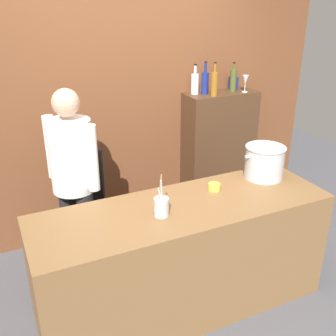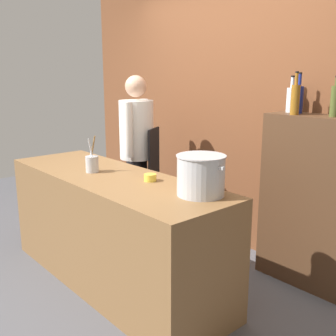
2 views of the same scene
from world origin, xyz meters
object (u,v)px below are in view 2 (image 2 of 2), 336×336
object	(u,v)px
chef	(137,146)
wine_bottle_olive	(335,101)
butter_jar	(150,178)
utensil_crock	(92,163)
stockpot_large	(201,175)
wine_bottle_cobalt	(299,99)
wine_bottle_amber	(295,99)
wine_bottle_clear	(291,99)

from	to	relation	value
chef	wine_bottle_olive	distance (m)	1.91
butter_jar	utensil_crock	bearing A→B (deg)	-161.46
stockpot_large	wine_bottle_cobalt	world-z (taller)	wine_bottle_cobalt
utensil_crock	wine_bottle_amber	size ratio (longest dim) A/B	0.91
utensil_crock	wine_bottle_cobalt	world-z (taller)	wine_bottle_cobalt
butter_jar	wine_bottle_amber	distance (m)	1.26
stockpot_large	utensil_crock	size ratio (longest dim) A/B	1.30
butter_jar	wine_bottle_amber	world-z (taller)	wine_bottle_amber
wine_bottle_olive	wine_bottle_clear	xyz separation A→B (m)	(-0.40, 0.07, -0.01)
wine_bottle_olive	wine_bottle_cobalt	distance (m)	0.31
wine_bottle_clear	stockpot_large	bearing A→B (deg)	-87.06
chef	utensil_crock	bearing A→B (deg)	176.32
chef	butter_jar	world-z (taller)	chef
stockpot_large	wine_bottle_cobalt	bearing A→B (deg)	88.14
utensil_crock	wine_bottle_clear	size ratio (longest dim) A/B	1.01
wine_bottle_cobalt	utensil_crock	bearing A→B (deg)	-129.77
wine_bottle_olive	stockpot_large	bearing A→B (deg)	-108.65
utensil_crock	wine_bottle_olive	distance (m)	1.91
stockpot_large	utensil_crock	bearing A→B (deg)	-168.38
chef	wine_bottle_amber	size ratio (longest dim) A/B	5.11
chef	butter_jar	bearing A→B (deg)	-154.34
utensil_crock	wine_bottle_cobalt	xyz separation A→B (m)	(1.05, 1.26, 0.51)
wine_bottle_cobalt	stockpot_large	bearing A→B (deg)	-91.86
utensil_crock	wine_bottle_clear	world-z (taller)	wine_bottle_clear
wine_bottle_olive	chef	bearing A→B (deg)	-165.47
butter_jar	wine_bottle_olive	bearing A→B (deg)	51.68
butter_jar	wine_bottle_clear	size ratio (longest dim) A/B	0.32
butter_jar	wine_bottle_cobalt	size ratio (longest dim) A/B	0.29
stockpot_large	wine_bottle_olive	bearing A→B (deg)	71.35
utensil_crock	wine_bottle_clear	xyz separation A→B (m)	(0.96, 1.30, 0.50)
chef	wine_bottle_clear	xyz separation A→B (m)	(1.38, 0.53, 0.51)
wine_bottle_olive	wine_bottle_amber	bearing A→B (deg)	-163.15
wine_bottle_amber	utensil_crock	bearing A→B (deg)	-133.45
chef	utensil_crock	distance (m)	0.88
stockpot_large	wine_bottle_amber	world-z (taller)	wine_bottle_amber
wine_bottle_amber	wine_bottle_cobalt	bearing A→B (deg)	109.27
wine_bottle_olive	wine_bottle_amber	world-z (taller)	wine_bottle_amber
chef	wine_bottle_clear	world-z (taller)	wine_bottle_clear
stockpot_large	wine_bottle_cobalt	distance (m)	1.15
stockpot_large	utensil_crock	xyz separation A→B (m)	(-1.02, -0.21, -0.06)
butter_jar	wine_bottle_clear	distance (m)	1.33
utensil_crock	wine_bottle_amber	xyz separation A→B (m)	(1.09, 1.15, 0.52)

